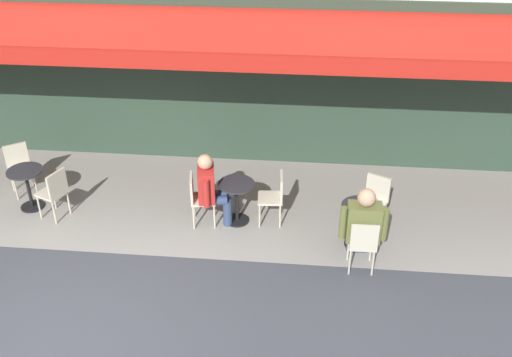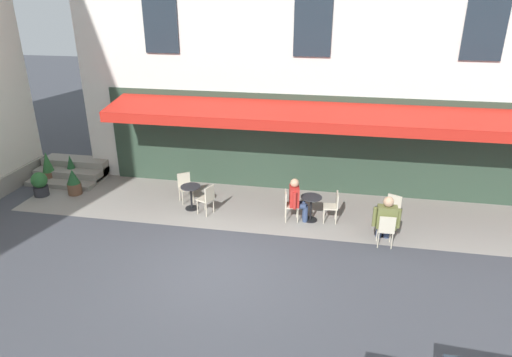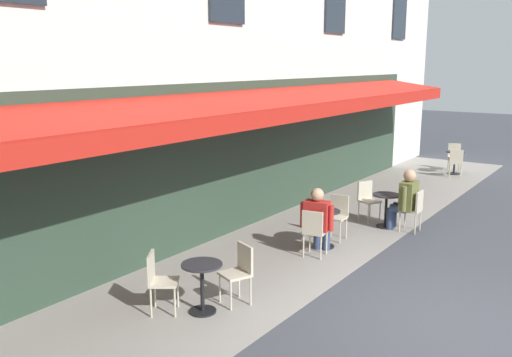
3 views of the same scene
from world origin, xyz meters
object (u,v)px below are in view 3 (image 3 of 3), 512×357
object	(u,v)px
cafe_table_far_end	(386,206)
seated_companion_in_red	(318,218)
cafe_table_near_entrance	(455,159)
seated_patron_in_olive	(405,198)
cafe_chair_cream_by_window	(158,277)
cafe_chair_cream_corner_left	(367,197)
cafe_chair_cream_corner_right	(454,154)
cafe_chair_cream_kerbside	(314,229)
cafe_chair_cream_back_row	(415,207)
cafe_table_streetside	(202,281)
cafe_chair_cream_under_awning	(337,213)
cafe_chair_cream_facing_street	(456,161)
cafe_chair_cream_near_door	(240,268)
cafe_table_mid_terrace	(325,223)

from	to	relation	value
cafe_table_far_end	seated_companion_in_red	bearing A→B (deg)	-9.57
cafe_table_near_entrance	seated_patron_in_olive	xyz separation A→B (m)	(6.96, 0.86, 0.23)
cafe_table_near_entrance	seated_patron_in_olive	distance (m)	7.02
cafe_chair_cream_by_window	cafe_chair_cream_corner_left	world-z (taller)	same
cafe_chair_cream_corner_right	cafe_table_far_end	distance (m)	7.60
cafe_chair_cream_kerbside	cafe_chair_cream_back_row	world-z (taller)	same
cafe_table_streetside	seated_companion_in_red	world-z (taller)	seated_companion_in_red
cafe_table_near_entrance	cafe_chair_cream_under_awning	xyz separation A→B (m)	(8.32, -0.07, 0.06)
cafe_chair_cream_kerbside	cafe_chair_cream_by_window	distance (m)	3.43
cafe_chair_cream_facing_street	cafe_chair_cream_near_door	distance (m)	11.38
cafe_chair_cream_corner_left	cafe_chair_cream_under_awning	bearing A→B (deg)	1.83
cafe_chair_cream_near_door	seated_patron_in_olive	bearing A→B (deg)	171.83
cafe_chair_cream_corner_right	cafe_table_mid_terrace	world-z (taller)	cafe_chair_cream_corner_right
cafe_table_mid_terrace	cafe_chair_cream_back_row	size ratio (longest dim) A/B	0.82
cafe_chair_cream_facing_street	seated_companion_in_red	bearing A→B (deg)	-1.03
cafe_chair_cream_facing_street	cafe_chair_cream_kerbside	world-z (taller)	same
cafe_chair_cream_corner_left	seated_companion_in_red	size ratio (longest dim) A/B	0.70
cafe_table_streetside	seated_patron_in_olive	world-z (taller)	seated_patron_in_olive
cafe_chair_cream_facing_street	cafe_chair_cream_near_door	bearing A→B (deg)	-0.30
cafe_chair_cream_corner_right	cafe_chair_cream_kerbside	bearing A→B (deg)	1.51
cafe_chair_cream_facing_street	cafe_chair_cream_kerbside	size ratio (longest dim) A/B	1.00
cafe_chair_cream_under_awning	seated_companion_in_red	xyz separation A→B (m)	(1.04, 0.11, 0.15)
cafe_chair_cream_kerbside	seated_companion_in_red	distance (m)	0.26
cafe_chair_cream_near_door	seated_companion_in_red	size ratio (longest dim) A/B	0.70
seated_patron_in_olive	cafe_table_far_end	bearing A→B (deg)	-88.90
cafe_table_mid_terrace	cafe_table_streetside	world-z (taller)	same
cafe_table_streetside	cafe_table_far_end	size ratio (longest dim) A/B	1.00
cafe_chair_cream_back_row	cafe_table_far_end	bearing A→B (deg)	-88.90
cafe_chair_cream_back_row	seated_patron_in_olive	size ratio (longest dim) A/B	0.67
cafe_table_far_end	cafe_chair_cream_back_row	bearing A→B (deg)	91.10
cafe_chair_cream_facing_street	cafe_table_mid_terrace	bearing A→B (deg)	-1.55
cafe_chair_cream_near_door	cafe_table_near_entrance	bearing A→B (deg)	-179.33
cafe_table_near_entrance	cafe_table_streetside	distance (m)	12.56
cafe_chair_cream_kerbside	cafe_chair_cream_back_row	size ratio (longest dim) A/B	1.00
cafe_chair_cream_corner_right	cafe_table_streetside	size ratio (longest dim) A/B	1.21
cafe_chair_cream_corner_right	cafe_chair_cream_under_awning	bearing A→B (deg)	0.77
cafe_table_streetside	cafe_chair_cream_back_row	xyz separation A→B (m)	(-5.61, 1.18, 0.06)
cafe_chair_cream_kerbside	cafe_chair_cream_by_window	world-z (taller)	same
cafe_chair_cream_corner_right	cafe_chair_cream_corner_left	bearing A→B (deg)	0.53
cafe_chair_cream_kerbside	seated_companion_in_red	world-z (taller)	seated_companion_in_red
cafe_chair_cream_facing_street	cafe_chair_cream_corner_left	size ratio (longest dim) A/B	1.00
cafe_chair_cream_corner_right	seated_companion_in_red	size ratio (longest dim) A/B	0.70
cafe_chair_cream_corner_right	seated_patron_in_olive	bearing A→B (deg)	7.90
seated_patron_in_olive	cafe_chair_cream_near_door	bearing A→B (deg)	-8.17
cafe_chair_cream_corner_right	cafe_chair_cream_near_door	distance (m)	12.59
cafe_chair_cream_facing_street	cafe_chair_cream_kerbside	xyz separation A→B (m)	(8.97, -0.12, 0.00)
cafe_chair_cream_facing_street	cafe_chair_cream_back_row	world-z (taller)	same
cafe_chair_cream_under_awning	seated_companion_in_red	bearing A→B (deg)	6.14
cafe_chair_cream_corner_right	cafe_table_near_entrance	bearing A→B (deg)	17.43
cafe_chair_cream_corner_right	cafe_chair_cream_by_window	xyz separation A→B (m)	(13.53, -0.43, 0.00)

